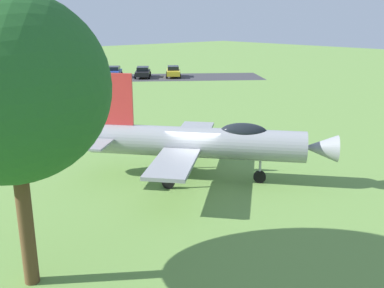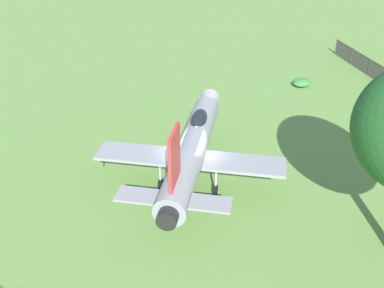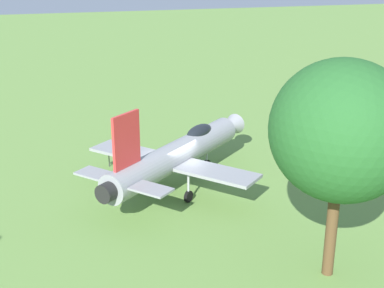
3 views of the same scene
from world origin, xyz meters
name	(u,v)px [view 1 (image 1 of 3)]	position (x,y,z in m)	size (l,w,h in m)	color
ground_plane	(195,179)	(0.00, 0.00, 0.00)	(200.00, 200.00, 0.00)	#668E42
parking_strip	(127,78)	(35.29, -18.35, 0.00)	(36.54, 8.00, 0.00)	#38383D
display_jet	(202,142)	(-0.26, -0.22, 1.94)	(10.90, 9.90, 5.15)	gray
shade_tree	(10,89)	(-3.45, 9.52, 5.86)	(5.12, 5.42, 8.47)	brown
info_plaque	(216,136)	(2.95, -4.20, 0.85)	(0.67, 0.72, 1.14)	#333333
parked_car_yellow	(173,71)	(31.73, -23.52, 0.76)	(4.42, 3.96, 1.47)	gold
parked_car_black	(143,72)	(34.12, -20.17, 0.74)	(4.78, 4.28, 1.40)	black
parked_car_blue	(114,72)	(36.34, -17.00, 0.77)	(4.35, 3.96, 1.49)	#23429E
parked_car_silver	(78,72)	(38.94, -13.05, 0.79)	(4.77, 4.12, 1.53)	#B2B5BA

